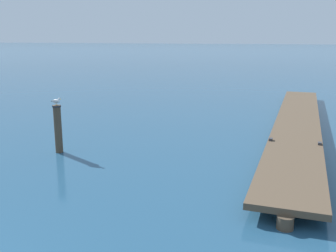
# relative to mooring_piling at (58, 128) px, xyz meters

# --- Properties ---
(floating_dock) EXTENTS (2.47, 18.90, 0.53)m
(floating_dock) POSITION_rel_mooring_piling_xyz_m (8.03, 5.80, -0.51)
(floating_dock) COLOR brown
(floating_dock) RESTS_ON ground
(mooring_piling) EXTENTS (0.30, 0.30, 1.68)m
(mooring_piling) POSITION_rel_mooring_piling_xyz_m (0.00, 0.00, 0.00)
(mooring_piling) COLOR #4C3D2D
(mooring_piling) RESTS_ON ground
(perched_seagull) EXTENTS (0.38, 0.14, 0.27)m
(perched_seagull) POSITION_rel_mooring_piling_xyz_m (-0.01, -0.00, 0.95)
(perched_seagull) COLOR gold
(perched_seagull) RESTS_ON mooring_piling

